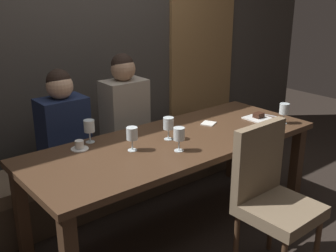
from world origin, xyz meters
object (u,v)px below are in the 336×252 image
(banquette_bench, at_px, (124,172))
(espresso_cup, at_px, (79,146))
(diner_redhead, at_px, (63,121))
(diner_bearded, at_px, (124,106))
(fork_on_table, at_px, (268,115))
(wine_glass_end_left, at_px, (168,124))
(dessert_plate, at_px, (258,117))
(wine_glass_center_back, at_px, (179,135))
(wine_glass_center_front, at_px, (284,109))
(chair_near_side, at_px, (270,192))
(wine_glass_near_left, at_px, (89,127))
(dining_table, at_px, (175,151))
(wine_glass_end_right, at_px, (132,134))

(banquette_bench, bearing_deg, espresso_cup, -145.02)
(diner_redhead, distance_m, diner_bearded, 0.54)
(banquette_bench, height_order, fork_on_table, fork_on_table)
(wine_glass_end_left, xyz_separation_m, dessert_plate, (0.87, -0.10, -0.10))
(diner_bearded, bearing_deg, espresso_cup, -147.39)
(diner_redhead, relative_size, wine_glass_center_back, 4.63)
(wine_glass_end_left, height_order, wine_glass_center_front, same)
(banquette_bench, distance_m, dessert_plate, 1.25)
(diner_redhead, distance_m, espresso_cup, 0.44)
(diner_bearded, distance_m, wine_glass_center_front, 1.29)
(chair_near_side, distance_m, wine_glass_near_left, 1.29)
(banquette_bench, xyz_separation_m, diner_bearded, (0.01, -0.03, 0.61))
(espresso_cup, distance_m, fork_on_table, 1.63)
(dessert_plate, bearing_deg, diner_bearded, 138.27)
(wine_glass_near_left, xyz_separation_m, dessert_plate, (1.34, -0.41, -0.10))
(espresso_cup, bearing_deg, dessert_plate, -12.85)
(diner_redhead, bearing_deg, diner_bearded, -3.02)
(wine_glass_near_left, xyz_separation_m, espresso_cup, (-0.12, -0.07, -0.09))
(banquette_bench, bearing_deg, dessert_plate, -42.38)
(wine_glass_near_left, bearing_deg, banquette_bench, 35.81)
(fork_on_table, bearing_deg, chair_near_side, -153.97)
(espresso_cup, height_order, dessert_plate, espresso_cup)
(wine_glass_near_left, distance_m, espresso_cup, 0.17)
(espresso_cup, bearing_deg, wine_glass_near_left, 31.39)
(chair_near_side, distance_m, dessert_plate, 0.95)
(diner_bearded, bearing_deg, dessert_plate, -41.73)
(dining_table, xyz_separation_m, wine_glass_end_left, (-0.03, 0.04, 0.20))
(wine_glass_end_left, bearing_deg, fork_on_table, -5.68)
(fork_on_table, bearing_deg, banquette_bench, 128.53)
(dining_table, distance_m, banquette_bench, 0.82)
(wine_glass_near_left, height_order, fork_on_table, wine_glass_near_left)
(wine_glass_end_right, bearing_deg, wine_glass_center_front, -13.20)
(chair_near_side, distance_m, wine_glass_center_back, 0.69)
(wine_glass_end_right, bearing_deg, espresso_cup, 137.91)
(fork_on_table, bearing_deg, wine_glass_end_left, 160.93)
(dining_table, distance_m, wine_glass_center_back, 0.29)
(wine_glass_near_left, bearing_deg, fork_on_table, -15.37)
(wine_glass_end_right, distance_m, wine_glass_center_back, 0.31)
(wine_glass_end_left, bearing_deg, dining_table, -46.11)
(banquette_bench, xyz_separation_m, chair_near_side, (0.18, -1.42, 0.33))
(wine_glass_end_right, xyz_separation_m, wine_glass_center_back, (0.24, -0.20, -0.00))
(banquette_bench, distance_m, wine_glass_end_right, 0.99)
(diner_bearded, relative_size, wine_glass_center_back, 5.02)
(wine_glass_end_right, relative_size, wine_glass_center_front, 1.00)
(wine_glass_end_right, xyz_separation_m, wine_glass_center_front, (1.26, -0.29, 0.00))
(wine_glass_near_left, distance_m, wine_glass_end_right, 0.35)
(wine_glass_end_left, bearing_deg, chair_near_side, -74.23)
(diner_bearded, xyz_separation_m, wine_glass_end_left, (-0.05, -0.64, 0.01))
(diner_bearded, bearing_deg, wine_glass_end_left, -94.22)
(diner_redhead, bearing_deg, dining_table, -52.87)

